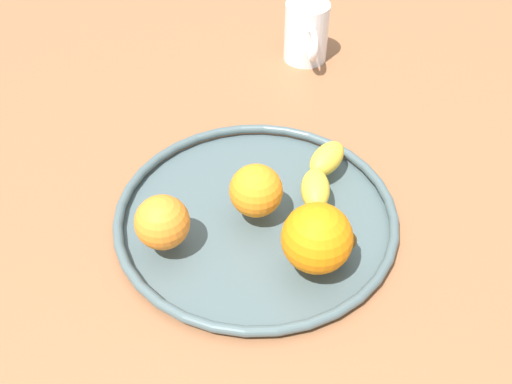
# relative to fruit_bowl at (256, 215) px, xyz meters

# --- Properties ---
(ground_plane) EXTENTS (1.59, 1.59, 0.04)m
(ground_plane) POSITION_rel_fruit_bowl_xyz_m (0.00, 0.00, -0.03)
(ground_plane) COLOR brown
(fruit_bowl) EXTENTS (0.35, 0.35, 0.02)m
(fruit_bowl) POSITION_rel_fruit_bowl_xyz_m (0.00, 0.00, 0.00)
(fruit_bowl) COLOR #46575A
(fruit_bowl) RESTS_ON ground_plane
(banana) EXTENTS (0.19, 0.08, 0.04)m
(banana) POSITION_rel_fruit_bowl_xyz_m (-0.00, 0.09, 0.03)
(banana) COLOR yellow
(banana) RESTS_ON fruit_bowl
(orange_back_left) EXTENTS (0.06, 0.06, 0.06)m
(orange_back_left) POSITION_rel_fruit_bowl_xyz_m (0.04, -0.11, 0.04)
(orange_back_left) COLOR orange
(orange_back_left) RESTS_ON fruit_bowl
(orange_center) EXTENTS (0.08, 0.08, 0.08)m
(orange_center) POSITION_rel_fruit_bowl_xyz_m (0.09, 0.05, 0.05)
(orange_center) COLOR orange
(orange_center) RESTS_ON fruit_bowl
(orange_front_right) EXTENTS (0.06, 0.06, 0.06)m
(orange_front_right) POSITION_rel_fruit_bowl_xyz_m (0.00, 0.00, 0.04)
(orange_front_right) COLOR orange
(orange_front_right) RESTS_ON fruit_bowl
(ambient_mug) EXTENTS (0.11, 0.07, 0.10)m
(ambient_mug) POSITION_rel_fruit_bowl_xyz_m (-0.36, 0.13, 0.04)
(ambient_mug) COLOR silver
(ambient_mug) RESTS_ON ground_plane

